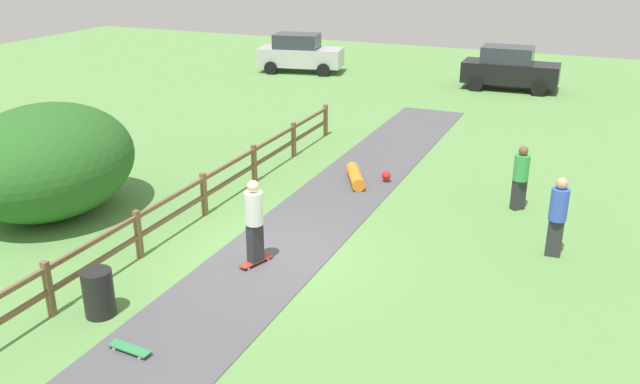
{
  "coord_description": "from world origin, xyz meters",
  "views": [
    {
      "loc": [
        6.12,
        -11.6,
        6.53
      ],
      "look_at": [
        0.44,
        1.51,
        1.0
      ],
      "focal_mm": 37.26,
      "sensor_mm": 36.0,
      "label": 1
    }
  ],
  "objects_px": {
    "bystander_blue": "(558,213)",
    "parked_car_silver": "(300,53)",
    "trash_bin": "(98,293)",
    "parked_car_black": "(509,68)",
    "skater_riding": "(254,218)",
    "bush_large": "(48,161)",
    "skater_fallen": "(358,176)",
    "skateboard_loose": "(130,349)",
    "bystander_green": "(521,175)"
  },
  "relations": [
    {
      "from": "trash_bin",
      "to": "bystander_blue",
      "type": "xyz_separation_m",
      "value": [
        7.4,
        5.86,
        0.55
      ]
    },
    {
      "from": "trash_bin",
      "to": "skater_riding",
      "type": "distance_m",
      "value": 3.39
    },
    {
      "from": "bush_large",
      "to": "bystander_green",
      "type": "bearing_deg",
      "value": 24.84
    },
    {
      "from": "bush_large",
      "to": "skater_riding",
      "type": "height_order",
      "value": "bush_large"
    },
    {
      "from": "bush_large",
      "to": "skateboard_loose",
      "type": "distance_m",
      "value": 7.05
    },
    {
      "from": "trash_bin",
      "to": "bystander_blue",
      "type": "relative_size",
      "value": 0.5
    },
    {
      "from": "parked_car_silver",
      "to": "skateboard_loose",
      "type": "bearing_deg",
      "value": -71.56
    },
    {
      "from": "trash_bin",
      "to": "parked_car_black",
      "type": "height_order",
      "value": "parked_car_black"
    },
    {
      "from": "trash_bin",
      "to": "parked_car_black",
      "type": "distance_m",
      "value": 22.97
    },
    {
      "from": "skater_riding",
      "to": "bystander_green",
      "type": "xyz_separation_m",
      "value": [
        4.64,
        5.38,
        -0.16
      ]
    },
    {
      "from": "bystander_green",
      "to": "parked_car_black",
      "type": "xyz_separation_m",
      "value": [
        -2.43,
        14.37,
        0.03
      ]
    },
    {
      "from": "skater_riding",
      "to": "bystander_blue",
      "type": "relative_size",
      "value": 1.05
    },
    {
      "from": "bush_large",
      "to": "bystander_blue",
      "type": "relative_size",
      "value": 2.52
    },
    {
      "from": "skateboard_loose",
      "to": "parked_car_silver",
      "type": "bearing_deg",
      "value": 108.44
    },
    {
      "from": "skater_fallen",
      "to": "trash_bin",
      "type": "bearing_deg",
      "value": -102.77
    },
    {
      "from": "bush_large",
      "to": "skater_fallen",
      "type": "xyz_separation_m",
      "value": [
        6.21,
        5.08,
        -1.19
      ]
    },
    {
      "from": "skater_riding",
      "to": "parked_car_black",
      "type": "height_order",
      "value": "parked_car_black"
    },
    {
      "from": "bystander_green",
      "to": "parked_car_silver",
      "type": "height_order",
      "value": "parked_car_silver"
    },
    {
      "from": "trash_bin",
      "to": "parked_car_silver",
      "type": "height_order",
      "value": "parked_car_silver"
    },
    {
      "from": "bush_large",
      "to": "parked_car_silver",
      "type": "bearing_deg",
      "value": 96.6
    },
    {
      "from": "skater_fallen",
      "to": "skateboard_loose",
      "type": "xyz_separation_m",
      "value": [
        -0.64,
        -9.2,
        -0.11
      ]
    },
    {
      "from": "skater_fallen",
      "to": "skateboard_loose",
      "type": "bearing_deg",
      "value": -94.0
    },
    {
      "from": "bystander_blue",
      "to": "parked_car_silver",
      "type": "distance_m",
      "value": 21.79
    },
    {
      "from": "bush_large",
      "to": "parked_car_silver",
      "type": "distance_m",
      "value": 19.41
    },
    {
      "from": "bystander_blue",
      "to": "bystander_green",
      "type": "bearing_deg",
      "value": 114.36
    },
    {
      "from": "skater_riding",
      "to": "skater_fallen",
      "type": "height_order",
      "value": "skater_riding"
    },
    {
      "from": "skateboard_loose",
      "to": "bystander_green",
      "type": "relative_size",
      "value": 0.48
    },
    {
      "from": "bystander_green",
      "to": "bystander_blue",
      "type": "distance_m",
      "value": 2.63
    },
    {
      "from": "bystander_blue",
      "to": "parked_car_silver",
      "type": "xyz_separation_m",
      "value": [
        -13.93,
        16.76,
        -0.04
      ]
    },
    {
      "from": "skater_riding",
      "to": "skateboard_loose",
      "type": "relative_size",
      "value": 2.33
    },
    {
      "from": "bystander_blue",
      "to": "trash_bin",
      "type": "bearing_deg",
      "value": -141.6
    },
    {
      "from": "trash_bin",
      "to": "parked_car_silver",
      "type": "relative_size",
      "value": 0.2
    },
    {
      "from": "trash_bin",
      "to": "bystander_blue",
      "type": "height_order",
      "value": "bystander_blue"
    },
    {
      "from": "bush_large",
      "to": "bystander_green",
      "type": "distance_m",
      "value": 11.7
    },
    {
      "from": "parked_car_black",
      "to": "parked_car_silver",
      "type": "bearing_deg",
      "value": -179.95
    },
    {
      "from": "skater_riding",
      "to": "bystander_blue",
      "type": "xyz_separation_m",
      "value": [
        5.73,
        2.98,
        -0.08
      ]
    },
    {
      "from": "skater_riding",
      "to": "bystander_blue",
      "type": "height_order",
      "value": "skater_riding"
    },
    {
      "from": "trash_bin",
      "to": "parked_car_silver",
      "type": "xyz_separation_m",
      "value": [
        -6.53,
        22.62,
        0.51
      ]
    },
    {
      "from": "skater_riding",
      "to": "parked_car_silver",
      "type": "relative_size",
      "value": 0.42
    },
    {
      "from": "skater_riding",
      "to": "bush_large",
      "type": "bearing_deg",
      "value": 175.52
    },
    {
      "from": "trash_bin",
      "to": "parked_car_black",
      "type": "relative_size",
      "value": 0.21
    },
    {
      "from": "bush_large",
      "to": "trash_bin",
      "type": "bearing_deg",
      "value": -37.93
    },
    {
      "from": "skater_riding",
      "to": "skater_fallen",
      "type": "relative_size",
      "value": 1.25
    },
    {
      "from": "skater_riding",
      "to": "parked_car_black",
      "type": "xyz_separation_m",
      "value": [
        2.21,
        19.75,
        -0.12
      ]
    },
    {
      "from": "skater_fallen",
      "to": "bystander_blue",
      "type": "height_order",
      "value": "bystander_blue"
    },
    {
      "from": "trash_bin",
      "to": "skater_riding",
      "type": "xyz_separation_m",
      "value": [
        1.67,
        2.88,
        0.63
      ]
    },
    {
      "from": "bush_large",
      "to": "skater_fallen",
      "type": "distance_m",
      "value": 8.11
    },
    {
      "from": "skater_fallen",
      "to": "parked_car_black",
      "type": "xyz_separation_m",
      "value": [
        1.97,
        14.2,
        0.76
      ]
    },
    {
      "from": "bush_large",
      "to": "skater_riding",
      "type": "relative_size",
      "value": 2.41
    },
    {
      "from": "trash_bin",
      "to": "skater_fallen",
      "type": "distance_m",
      "value": 8.65
    }
  ]
}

